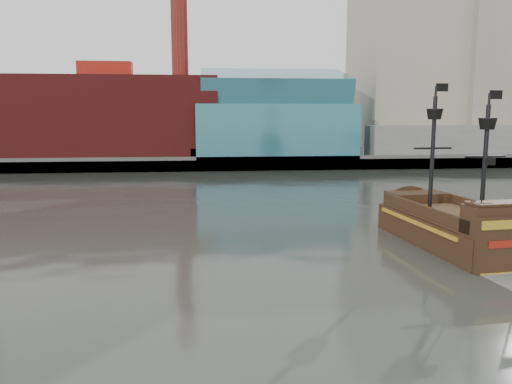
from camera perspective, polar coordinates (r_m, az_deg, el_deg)
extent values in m
plane|color=#2C302A|center=(29.21, 1.26, -11.26)|extent=(400.00, 400.00, 0.00)
cube|color=slate|center=(119.61, -4.21, 4.45)|extent=(220.00, 60.00, 2.00)
cube|color=#4C4C49|center=(90.21, -3.66, 3.24)|extent=(220.00, 1.00, 2.60)
cube|color=maroon|center=(100.95, -16.63, 8.14)|extent=(42.00, 18.00, 15.00)
cube|color=#2E707D|center=(98.19, 2.02, 7.03)|extent=(30.00, 16.00, 10.00)
cube|color=#9F9484|center=(116.65, 16.71, 15.82)|extent=(20.00, 22.00, 46.00)
cube|color=gray|center=(120.62, 25.51, 13.19)|extent=(18.00, 18.00, 38.00)
cube|color=#9F9484|center=(136.41, 17.98, 15.96)|extent=(24.00, 20.00, 52.00)
cube|color=slate|center=(106.58, 23.11, 5.40)|extent=(40.00, 6.00, 6.00)
cylinder|color=maroon|center=(102.91, -8.78, 18.77)|extent=(3.20, 3.20, 22.00)
cube|color=#2E707D|center=(98.27, 2.05, 11.70)|extent=(28.00, 14.94, 8.78)
cube|color=black|center=(41.79, 21.36, -4.72)|extent=(6.99, 14.21, 2.98)
cube|color=#54381E|center=(41.45, 21.49, -2.49)|extent=(6.29, 12.79, 0.34)
cube|color=black|center=(46.01, 17.84, -0.72)|extent=(5.10, 3.19, 1.14)
cube|color=black|center=(36.53, 26.58, -2.89)|extent=(5.58, 2.33, 2.06)
cylinder|color=black|center=(41.81, 19.52, 4.13)|extent=(0.35, 0.35, 8.93)
cylinder|color=black|center=(39.76, 24.68, 3.12)|extent=(0.35, 0.35, 8.24)
cone|color=black|center=(41.70, 19.74, 8.36)|extent=(1.37, 1.37, 0.80)
cone|color=black|center=(39.62, 24.94, 7.07)|extent=(1.37, 1.37, 0.80)
cube|color=black|center=(42.02, 20.50, 11.13)|extent=(1.03, 0.13, 0.63)
cube|color=black|center=(39.95, 25.74, 9.99)|extent=(1.03, 0.13, 0.63)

